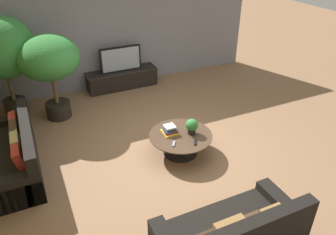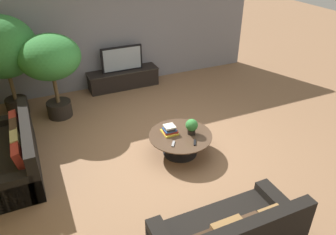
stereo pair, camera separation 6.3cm
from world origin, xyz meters
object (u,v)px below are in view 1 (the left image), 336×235
(potted_palm_tall, at_px, (1,50))
(couch_by_wall, at_px, (13,156))
(coffee_table, at_px, (180,140))
(potted_palm_corner, at_px, (49,61))
(television, at_px, (121,59))
(potted_plant_tabletop, at_px, (192,126))
(media_console, at_px, (122,79))

(potted_palm_tall, bearing_deg, couch_by_wall, -93.56)
(coffee_table, xyz_separation_m, potted_palm_tall, (-2.60, 2.76, 1.19))
(potted_palm_corner, bearing_deg, television, 26.61)
(coffee_table, distance_m, potted_palm_corner, 3.05)
(potted_plant_tabletop, bearing_deg, coffee_table, 166.64)
(potted_palm_tall, xyz_separation_m, potted_palm_corner, (0.82, -0.49, -0.20))
(couch_by_wall, xyz_separation_m, potted_palm_corner, (0.95, 1.54, 0.97))
(media_console, distance_m, television, 0.52)
(media_console, relative_size, potted_palm_tall, 0.83)
(media_console, bearing_deg, potted_palm_corner, -153.35)
(coffee_table, height_order, potted_palm_tall, potted_palm_tall)
(couch_by_wall, distance_m, potted_palm_tall, 2.35)
(couch_by_wall, relative_size, potted_palm_tall, 0.95)
(television, distance_m, potted_palm_tall, 2.64)
(potted_palm_corner, bearing_deg, couch_by_wall, -121.58)
(television, bearing_deg, potted_palm_corner, -153.39)
(television, xyz_separation_m, couch_by_wall, (-2.65, -2.39, -0.46))
(couch_by_wall, xyz_separation_m, potted_plant_tabletop, (2.92, -0.77, 0.26))
(couch_by_wall, height_order, potted_plant_tabletop, couch_by_wall)
(television, height_order, potted_plant_tabletop, television)
(potted_palm_corner, distance_m, potted_plant_tabletop, 3.12)
(media_console, xyz_separation_m, television, (0.00, -0.00, 0.52))
(media_console, relative_size, potted_palm_corner, 0.99)
(television, height_order, couch_by_wall, television)
(potted_palm_corner, height_order, potted_plant_tabletop, potted_palm_corner)
(coffee_table, xyz_separation_m, potted_plant_tabletop, (0.19, -0.05, 0.27))
(television, distance_m, couch_by_wall, 3.60)
(media_console, distance_m, potted_palm_tall, 2.83)
(media_console, distance_m, coffee_table, 3.12)
(television, distance_m, potted_plant_tabletop, 3.18)
(couch_by_wall, distance_m, potted_plant_tabletop, 3.03)
(television, relative_size, couch_by_wall, 0.50)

